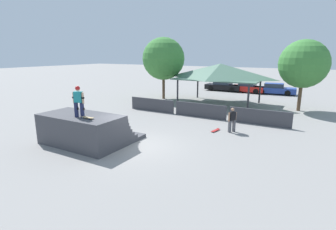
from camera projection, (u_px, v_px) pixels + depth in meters
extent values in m
plane|color=gray|center=(135.00, 146.00, 13.61)|extent=(160.00, 160.00, 0.00)
cube|color=#424247|center=(94.00, 138.00, 14.53)|extent=(4.45, 3.77, 0.20)
cube|color=#424247|center=(88.00, 137.00, 14.16)|extent=(4.45, 3.00, 0.20)
cube|color=#424247|center=(86.00, 134.00, 13.99)|extent=(4.45, 2.71, 0.20)
cube|color=#424247|center=(84.00, 131.00, 13.87)|extent=(4.45, 2.52, 0.20)
cube|color=#424247|center=(83.00, 128.00, 13.76)|extent=(4.45, 2.39, 0.20)
cube|color=#424247|center=(82.00, 124.00, 13.68)|extent=(4.45, 2.29, 0.20)
cube|color=#424247|center=(81.00, 120.00, 13.60)|extent=(4.45, 2.22, 0.20)
cube|color=#424247|center=(81.00, 117.00, 13.54)|extent=(4.45, 2.18, 0.20)
cylinder|color=silver|center=(96.00, 112.00, 14.43)|extent=(4.36, 0.07, 0.07)
cube|color=#1E2347|center=(82.00, 110.00, 12.91)|extent=(0.17, 0.17, 0.75)
cube|color=black|center=(82.00, 109.00, 12.93)|extent=(0.20, 0.17, 0.11)
cube|color=#1E2347|center=(76.00, 110.00, 13.00)|extent=(0.17, 0.17, 0.75)
cube|color=black|center=(77.00, 109.00, 13.01)|extent=(0.20, 0.17, 0.11)
cube|color=teal|center=(78.00, 97.00, 12.81)|extent=(0.45, 0.30, 0.53)
cylinder|color=tan|center=(83.00, 98.00, 12.75)|extent=(0.12, 0.12, 0.53)
cylinder|color=black|center=(83.00, 98.00, 12.75)|extent=(0.18, 0.18, 0.08)
cylinder|color=tan|center=(74.00, 98.00, 12.88)|extent=(0.12, 0.12, 0.53)
cylinder|color=black|center=(74.00, 97.00, 12.88)|extent=(0.18, 0.18, 0.08)
sphere|color=tan|center=(78.00, 89.00, 12.71)|extent=(0.21, 0.21, 0.21)
sphere|color=#B21919|center=(78.00, 88.00, 12.71)|extent=(0.23, 0.23, 0.23)
cylinder|color=blue|center=(92.00, 118.00, 12.69)|extent=(0.05, 0.03, 0.05)
cylinder|color=blue|center=(89.00, 119.00, 12.58)|extent=(0.05, 0.03, 0.05)
cylinder|color=blue|center=(85.00, 117.00, 12.97)|extent=(0.05, 0.03, 0.05)
cylinder|color=blue|center=(83.00, 118.00, 12.86)|extent=(0.05, 0.03, 0.05)
cube|color=tan|center=(87.00, 117.00, 12.77)|extent=(0.82, 0.27, 0.02)
cube|color=tan|center=(92.00, 118.00, 12.56)|extent=(0.11, 0.21, 0.02)
cube|color=#4C4C51|center=(230.00, 126.00, 15.90)|extent=(0.19, 0.19, 0.75)
cube|color=#4C4C51|center=(234.00, 126.00, 16.05)|extent=(0.19, 0.19, 0.75)
cube|color=black|center=(232.00, 116.00, 15.83)|extent=(0.39, 0.45, 0.53)
cylinder|color=#A87A5B|center=(229.00, 117.00, 15.72)|extent=(0.14, 0.14, 0.53)
cylinder|color=#A87A5B|center=(236.00, 116.00, 15.95)|extent=(0.14, 0.14, 0.53)
sphere|color=#A87A5B|center=(233.00, 110.00, 15.73)|extent=(0.21, 0.21, 0.21)
cylinder|color=silver|center=(216.00, 130.00, 16.43)|extent=(0.04, 0.06, 0.05)
cylinder|color=silver|center=(218.00, 130.00, 16.35)|extent=(0.04, 0.06, 0.05)
cylinder|color=silver|center=(212.00, 131.00, 16.07)|extent=(0.04, 0.06, 0.05)
cylinder|color=silver|center=(214.00, 132.00, 15.98)|extent=(0.04, 0.06, 0.05)
cube|color=#B22323|center=(215.00, 130.00, 16.20)|extent=(0.35, 0.83, 0.02)
cube|color=#B22323|center=(218.00, 129.00, 16.47)|extent=(0.21, 0.13, 0.02)
cube|color=#3D3D42|center=(152.00, 105.00, 21.74)|extent=(4.06, 0.12, 1.05)
cube|color=#3D3D42|center=(200.00, 110.00, 19.65)|extent=(4.06, 0.12, 1.05)
cube|color=#3D3D42|center=(260.00, 117.00, 17.56)|extent=(4.06, 0.12, 1.05)
cylinder|color=#2D2D33|center=(178.00, 92.00, 24.31)|extent=(0.16, 0.16, 2.34)
cylinder|color=#2D2D33|center=(248.00, 98.00, 21.18)|extent=(0.16, 0.16, 2.34)
cylinder|color=#2D2D33|center=(198.00, 87.00, 28.24)|extent=(0.16, 0.16, 2.34)
cylinder|color=#2D2D33|center=(260.00, 91.00, 25.10)|extent=(0.16, 0.16, 2.34)
cube|color=#4C705B|center=(220.00, 79.00, 24.43)|extent=(7.61, 5.47, 0.10)
pyramid|color=#4C705B|center=(220.00, 71.00, 24.26)|extent=(7.46, 5.36, 1.34)
cylinder|color=brown|center=(164.00, 86.00, 27.46)|extent=(0.28, 0.28, 2.60)
sphere|color=#3D7F38|center=(163.00, 59.00, 26.80)|extent=(4.31, 4.31, 4.31)
cylinder|color=brown|center=(300.00, 96.00, 21.72)|extent=(0.28, 0.28, 2.46)
sphere|color=#3D7F38|center=(304.00, 64.00, 21.11)|extent=(3.89, 3.89, 3.89)
cube|color=black|center=(224.00, 87.00, 33.48)|extent=(4.58, 1.86, 0.62)
cube|color=#283342|center=(223.00, 83.00, 33.42)|extent=(2.14, 1.53, 0.46)
cube|color=black|center=(223.00, 81.00, 33.37)|extent=(2.04, 1.49, 0.04)
cylinder|color=black|center=(236.00, 88.00, 33.49)|extent=(0.64, 0.21, 0.64)
cylinder|color=black|center=(232.00, 90.00, 32.15)|extent=(0.64, 0.21, 0.64)
cylinder|color=black|center=(216.00, 87.00, 34.89)|extent=(0.64, 0.21, 0.64)
cylinder|color=black|center=(211.00, 88.00, 33.55)|extent=(0.64, 0.21, 0.64)
cube|color=red|center=(248.00, 89.00, 32.02)|extent=(4.13, 2.03, 0.62)
cube|color=#283342|center=(247.00, 84.00, 31.95)|extent=(1.97, 1.57, 0.46)
cube|color=red|center=(247.00, 82.00, 31.90)|extent=(1.88, 1.53, 0.04)
cylinder|color=black|center=(260.00, 90.00, 31.98)|extent=(0.66, 0.26, 0.64)
cylinder|color=black|center=(256.00, 91.00, 30.76)|extent=(0.66, 0.26, 0.64)
cylinder|color=black|center=(240.00, 88.00, 33.34)|extent=(0.66, 0.26, 0.64)
cylinder|color=black|center=(236.00, 90.00, 32.13)|extent=(0.66, 0.26, 0.64)
cube|color=navy|center=(275.00, 90.00, 30.65)|extent=(4.70, 2.09, 0.62)
cube|color=#283342|center=(274.00, 85.00, 30.57)|extent=(2.24, 1.59, 0.46)
cube|color=navy|center=(274.00, 84.00, 30.52)|extent=(2.14, 1.55, 0.04)
cylinder|color=black|center=(288.00, 91.00, 30.80)|extent=(0.66, 0.26, 0.64)
cylinder|color=black|center=(288.00, 93.00, 29.47)|extent=(0.66, 0.26, 0.64)
cylinder|color=black|center=(263.00, 90.00, 31.91)|extent=(0.66, 0.26, 0.64)
cylinder|color=black|center=(262.00, 92.00, 30.58)|extent=(0.66, 0.26, 0.64)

